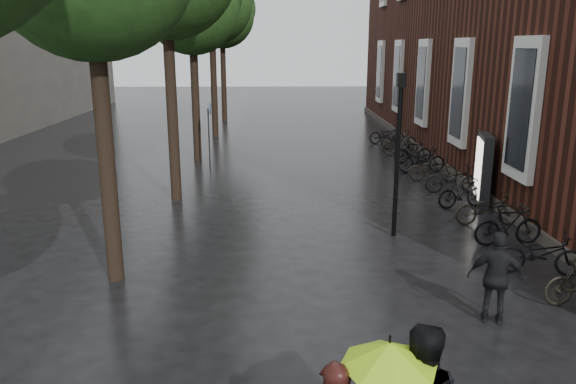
{
  "coord_description": "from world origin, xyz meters",
  "views": [
    {
      "loc": [
        -0.85,
        -3.6,
        4.6
      ],
      "look_at": [
        -0.62,
        7.06,
        1.78
      ],
      "focal_mm": 35.0,
      "sensor_mm": 36.0,
      "label": 1
    }
  ],
  "objects_px": {
    "parked_bicycles": "(441,174)",
    "ad_lightbox": "(483,169)",
    "lamp_post": "(398,140)",
    "pedestrian_walking": "(497,278)"
  },
  "relations": [
    {
      "from": "parked_bicycles",
      "to": "ad_lightbox",
      "type": "bearing_deg",
      "value": -71.08
    },
    {
      "from": "parked_bicycles",
      "to": "lamp_post",
      "type": "height_order",
      "value": "lamp_post"
    },
    {
      "from": "parked_bicycles",
      "to": "ad_lightbox",
      "type": "relative_size",
      "value": 8.59
    },
    {
      "from": "pedestrian_walking",
      "to": "parked_bicycles",
      "type": "relative_size",
      "value": 0.09
    },
    {
      "from": "parked_bicycles",
      "to": "pedestrian_walking",
      "type": "bearing_deg",
      "value": -100.59
    },
    {
      "from": "pedestrian_walking",
      "to": "ad_lightbox",
      "type": "height_order",
      "value": "ad_lightbox"
    },
    {
      "from": "pedestrian_walking",
      "to": "parked_bicycles",
      "type": "height_order",
      "value": "pedestrian_walking"
    },
    {
      "from": "pedestrian_walking",
      "to": "parked_bicycles",
      "type": "distance_m",
      "value": 9.44
    },
    {
      "from": "pedestrian_walking",
      "to": "lamp_post",
      "type": "height_order",
      "value": "lamp_post"
    },
    {
      "from": "ad_lightbox",
      "to": "lamp_post",
      "type": "height_order",
      "value": "lamp_post"
    }
  ]
}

